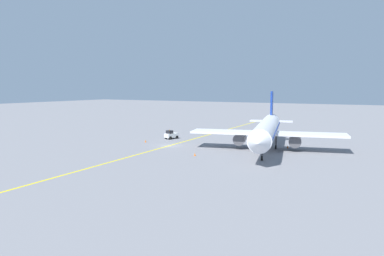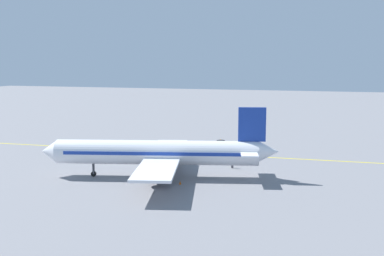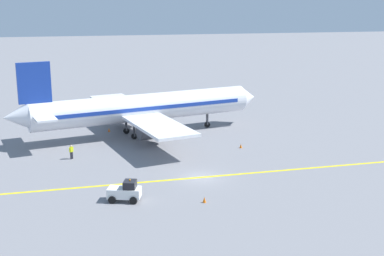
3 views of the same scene
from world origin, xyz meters
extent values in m
plane|color=slate|center=(0.00, 0.00, 0.00)|extent=(400.00, 400.00, 0.00)
cube|color=yellow|center=(0.00, 0.00, 0.00)|extent=(5.43, 119.91, 0.01)
cylinder|color=white|center=(-18.51, -3.67, 3.80)|extent=(10.72, 29.98, 3.60)
cone|color=white|center=(-22.42, 12.05, 3.80)|extent=(3.90, 3.15, 3.42)
cone|color=white|center=(-14.54, -19.69, 4.10)|extent=(3.69, 3.65, 3.06)
cube|color=#193899|center=(-18.51, -3.67, 3.95)|extent=(10.04, 27.08, 0.50)
cube|color=white|center=(-18.27, -4.64, 3.08)|extent=(28.43, 11.79, 0.36)
cylinder|color=#4C4C51|center=(-23.13, -5.85, 1.83)|extent=(2.91, 3.64, 2.20)
cylinder|color=#4C4C51|center=(-13.42, -3.44, 1.83)|extent=(2.91, 3.64, 2.20)
cube|color=#193899|center=(-15.14, -17.26, 8.10)|extent=(1.31, 3.97, 5.00)
cube|color=white|center=(-15.26, -16.78, 4.20)|extent=(9.31, 4.50, 0.24)
cylinder|color=#4C4C51|center=(-20.83, 5.64, 1.40)|extent=(0.36, 0.36, 2.00)
cylinder|color=black|center=(-20.83, 5.64, 0.40)|extent=(0.46, 0.84, 0.80)
cylinder|color=#4C4C51|center=(-19.59, -6.00, 1.40)|extent=(0.36, 0.36, 2.00)
cylinder|color=black|center=(-19.59, -6.00, 0.40)|extent=(0.46, 0.84, 0.80)
cylinder|color=#4C4C51|center=(-16.48, -5.23, 1.40)|extent=(0.36, 0.36, 2.00)
cylinder|color=black|center=(-16.48, -5.23, 0.40)|extent=(0.46, 0.84, 0.80)
cube|color=white|center=(4.84, -8.31, 0.80)|extent=(2.30, 3.31, 0.90)
cube|color=black|center=(5.00, -7.79, 1.60)|extent=(1.54, 1.42, 0.70)
sphere|color=orange|center=(5.00, -7.79, 2.03)|extent=(0.16, 0.16, 0.16)
cylinder|color=black|center=(4.41, -7.16, 0.35)|extent=(0.44, 0.74, 0.70)
cylinder|color=black|center=(5.84, -7.60, 0.35)|extent=(0.44, 0.74, 0.70)
cylinder|color=black|center=(3.84, -9.03, 0.35)|extent=(0.44, 0.74, 0.70)
cylinder|color=black|center=(5.28, -9.46, 0.35)|extent=(0.44, 0.74, 0.70)
cylinder|color=#23232D|center=(-9.38, -13.12, 0.42)|extent=(0.16, 0.16, 0.85)
cylinder|color=#23232D|center=(-9.26, -13.28, 0.42)|extent=(0.16, 0.16, 0.85)
cube|color=#CCD819|center=(-9.32, -13.20, 1.15)|extent=(0.39, 0.42, 0.60)
cylinder|color=#CCD819|center=(-9.47, -13.01, 1.15)|extent=(0.10, 0.10, 0.55)
cylinder|color=#CCD819|center=(-9.18, -13.39, 1.15)|extent=(0.10, 0.10, 0.55)
sphere|color=beige|center=(-9.32, -13.20, 1.57)|extent=(0.22, 0.22, 0.22)
cone|color=orange|center=(-9.66, 7.27, 0.28)|extent=(0.32, 0.32, 0.55)
cone|color=orange|center=(-21.21, -8.25, 0.28)|extent=(0.32, 0.32, 0.55)
cone|color=orange|center=(6.78, -1.20, 0.28)|extent=(0.32, 0.32, 0.55)
camera|label=1|loc=(-39.47, 61.64, 11.57)|focal=35.00mm
camera|label=2|loc=(-79.36, -27.97, 17.00)|focal=42.00mm
camera|label=3|loc=(51.27, -11.67, 18.48)|focal=50.00mm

